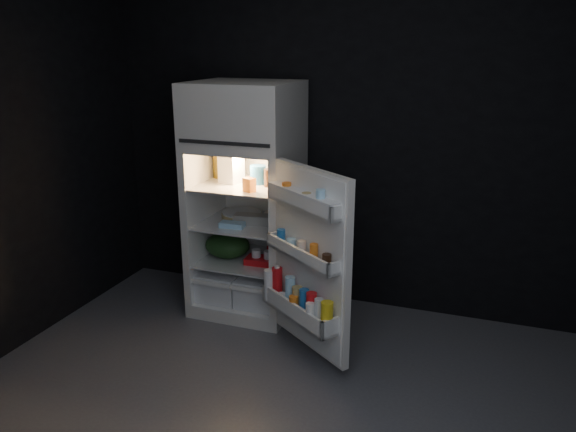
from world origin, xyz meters
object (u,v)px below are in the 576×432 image
at_px(refrigerator, 247,192).
at_px(milk_jug, 231,167).
at_px(egg_carton, 253,219).
at_px(yogurt_tray, 264,261).
at_px(fridge_door, 307,264).

distance_m(refrigerator, milk_jug, 0.22).
bearing_deg(egg_carton, yogurt_tray, -33.38).
distance_m(fridge_door, milk_jug, 1.08).
distance_m(refrigerator, egg_carton, 0.22).
xyz_separation_m(egg_carton, yogurt_tray, (0.10, -0.05, -0.31)).
height_order(fridge_door, yogurt_tray, fridge_door).
bearing_deg(refrigerator, egg_carton, -39.75).
height_order(fridge_door, egg_carton, fridge_door).
xyz_separation_m(milk_jug, yogurt_tray, (0.29, -0.08, -0.69)).
bearing_deg(milk_jug, yogurt_tray, -1.98).
bearing_deg(egg_carton, milk_jug, 161.65).
bearing_deg(fridge_door, egg_carton, 138.29).
xyz_separation_m(refrigerator, egg_carton, (0.08, -0.07, -0.19)).
distance_m(milk_jug, egg_carton, 0.43).
relative_size(refrigerator, fridge_door, 1.46).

